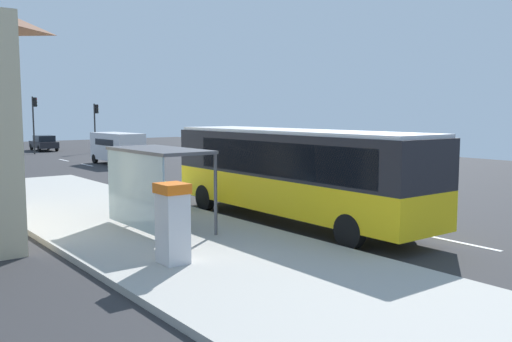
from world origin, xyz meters
TOP-DOWN VIEW (x-y plane):
  - ground_plane at (0.00, 14.00)m, footprint 56.00×92.00m
  - sidewalk_platform at (-6.40, 2.00)m, footprint 6.20×30.00m
  - lane_stripe_seg_0 at (0.25, -6.00)m, footprint 0.16×2.20m
  - lane_stripe_seg_1 at (0.25, -1.00)m, footprint 0.16×2.20m
  - lane_stripe_seg_2 at (0.25, 4.00)m, footprint 0.16×2.20m
  - lane_stripe_seg_3 at (0.25, 9.00)m, footprint 0.16×2.20m
  - lane_stripe_seg_4 at (0.25, 14.00)m, footprint 0.16×2.20m
  - lane_stripe_seg_5 at (0.25, 19.00)m, footprint 0.16×2.20m
  - lane_stripe_seg_6 at (0.25, 24.00)m, footprint 0.16×2.20m
  - lane_stripe_seg_7 at (0.25, 29.00)m, footprint 0.16×2.20m
  - bus at (-1.71, -0.64)m, footprint 2.61×11.03m
  - white_van at (2.20, 23.07)m, footprint 2.11×5.24m
  - sedan_near at (2.30, 41.05)m, footprint 1.98×4.47m
  - ticket_machine at (-7.76, -3.17)m, footprint 0.66×0.76m
  - recycling_bin_yellow at (-4.20, 2.97)m, footprint 0.52×0.52m
  - recycling_bin_blue at (-4.20, 3.67)m, footprint 0.52×0.52m
  - recycling_bin_green at (-4.20, 4.37)m, footprint 0.52×0.52m
  - traffic_light_near_side at (5.50, 35.54)m, footprint 0.49×0.28m
  - traffic_light_median at (0.40, 37.14)m, footprint 0.49×0.28m
  - bus_shelter at (-6.41, 0.68)m, footprint 1.80×4.00m

SIDE VIEW (x-z plane):
  - ground_plane at x=0.00m, z-range -0.04..0.00m
  - lane_stripe_seg_0 at x=0.25m, z-range 0.00..0.01m
  - lane_stripe_seg_1 at x=0.25m, z-range 0.00..0.01m
  - lane_stripe_seg_2 at x=0.25m, z-range 0.00..0.01m
  - lane_stripe_seg_3 at x=0.25m, z-range 0.00..0.01m
  - lane_stripe_seg_4 at x=0.25m, z-range 0.00..0.01m
  - lane_stripe_seg_5 at x=0.25m, z-range 0.00..0.01m
  - lane_stripe_seg_6 at x=0.25m, z-range 0.00..0.01m
  - lane_stripe_seg_7 at x=0.25m, z-range 0.00..0.01m
  - sidewalk_platform at x=-6.40m, z-range 0.00..0.18m
  - recycling_bin_yellow at x=-4.20m, z-range 0.18..1.13m
  - recycling_bin_blue at x=-4.20m, z-range 0.18..1.13m
  - recycling_bin_green at x=-4.20m, z-range 0.18..1.13m
  - sedan_near at x=2.30m, z-range 0.03..1.55m
  - ticket_machine at x=-7.76m, z-range 0.20..2.14m
  - white_van at x=2.20m, z-range 0.19..2.49m
  - bus at x=-1.71m, z-range 0.24..3.45m
  - bus_shelter at x=-6.41m, z-range 0.85..3.35m
  - traffic_light_near_side at x=5.50m, z-range 0.78..5.38m
  - traffic_light_median at x=0.40m, z-range 0.85..6.05m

